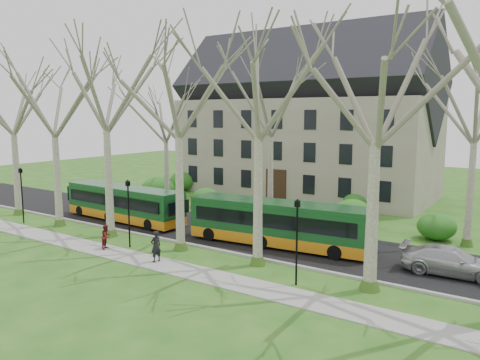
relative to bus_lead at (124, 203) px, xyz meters
name	(u,v)px	position (x,y,z in m)	size (l,w,h in m)	color
ground	(213,259)	(11.92, -3.92, -1.48)	(120.00, 120.00, 0.00)	#265B1A
sidewalk	(186,270)	(11.92, -6.42, -1.45)	(70.00, 2.00, 0.06)	gray
road	(262,238)	(11.92, 1.58, -1.45)	(80.00, 8.00, 0.06)	black
curb	(228,252)	(11.92, -2.42, -1.41)	(80.00, 0.25, 0.14)	#A5A39E
building	(305,118)	(5.92, 20.08, 6.59)	(26.50, 12.20, 16.00)	gray
tree_row_verge	(215,141)	(11.92, -3.62, 5.52)	(49.00, 7.00, 14.00)	gray
tree_row_far	(284,146)	(10.59, 7.08, 4.52)	(33.00, 7.00, 12.00)	gray
lamp_row	(202,220)	(11.92, -4.92, 1.09)	(36.22, 0.22, 4.30)	black
hedges	(267,199)	(7.26, 10.08, -0.48)	(30.60, 8.60, 2.00)	#255E1A
bus_lead	(124,203)	(0.00, 0.00, 0.00)	(11.35, 2.36, 2.84)	#14461F
bus_follow	(278,223)	(13.73, 0.60, 0.07)	(11.89, 2.48, 2.97)	#14461F
sedan	(451,261)	(24.11, 0.90, -0.68)	(2.07, 5.10, 1.48)	#ACACB1
pedestrian_a	(156,246)	(9.55, -6.25, -0.51)	(0.67, 0.44, 1.82)	black
pedestrian_b	(106,237)	(5.07, -6.09, -0.65)	(0.75, 0.58, 1.54)	maroon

